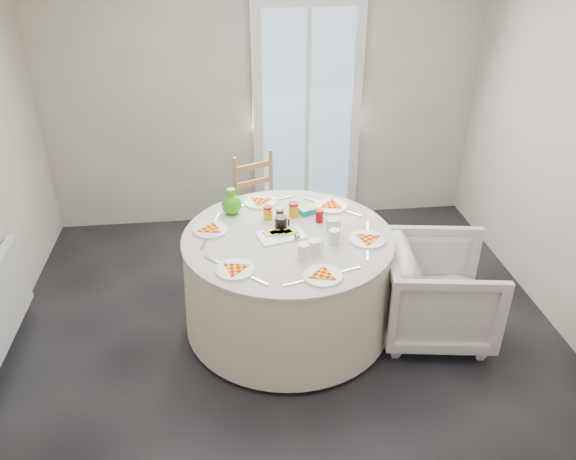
{
  "coord_description": "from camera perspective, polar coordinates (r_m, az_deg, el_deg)",
  "views": [
    {
      "loc": [
        -0.35,
        -3.03,
        2.69
      ],
      "look_at": [
        0.03,
        0.28,
        0.8
      ],
      "focal_mm": 35.0,
      "sensor_mm": 36.0,
      "label": 1
    }
  ],
  "objects": [
    {
      "name": "jar_cluster",
      "position": [
        4.02,
        0.43,
        1.78
      ],
      "size": [
        0.46,
        0.34,
        0.12
      ],
      "primitive_type": null,
      "rotation": [
        0.0,
        0.0,
        -0.37
      ],
      "color": "#84410E",
      "rests_on": "table"
    },
    {
      "name": "wall_back",
      "position": [
        5.23,
        -2.58,
        14.1
      ],
      "size": [
        4.0,
        0.02,
        2.6
      ],
      "primitive_type": "cube",
      "color": "#BCB5A3",
      "rests_on": "floor"
    },
    {
      "name": "wooden_chair",
      "position": [
        4.9,
        -2.6,
        2.57
      ],
      "size": [
        0.52,
        0.51,
        0.9
      ],
      "primitive_type": null,
      "rotation": [
        0.0,
        0.0,
        0.4
      ],
      "color": "tan",
      "rests_on": "floor"
    },
    {
      "name": "floor",
      "position": [
        4.07,
        0.02,
        -11.87
      ],
      "size": [
        4.0,
        4.0,
        0.0
      ],
      "primitive_type": "plane",
      "color": "black",
      "rests_on": "ground"
    },
    {
      "name": "place_settings",
      "position": [
        3.85,
        -0.0,
        -0.39
      ],
      "size": [
        1.65,
        1.65,
        0.02
      ],
      "primitive_type": null,
      "rotation": [
        0.0,
        0.0,
        0.28
      ],
      "color": "white",
      "rests_on": "table"
    },
    {
      "name": "cheese_platter",
      "position": [
        3.85,
        -0.7,
        -0.38
      ],
      "size": [
        0.36,
        0.28,
        0.04
      ],
      "primitive_type": null,
      "rotation": [
        0.0,
        0.0,
        0.26
      ],
      "color": "white",
      "rests_on": "table"
    },
    {
      "name": "green_pitcher",
      "position": [
        4.11,
        -5.78,
        3.09
      ],
      "size": [
        0.16,
        0.16,
        0.19
      ],
      "primitive_type": null,
      "rotation": [
        0.0,
        0.0,
        -0.09
      ],
      "color": "#36A516",
      "rests_on": "table"
    },
    {
      "name": "butter_tub",
      "position": [
        4.13,
        2.0,
        2.06
      ],
      "size": [
        0.15,
        0.13,
        0.05
      ],
      "primitive_type": "cube",
      "rotation": [
        0.0,
        0.0,
        0.4
      ],
      "color": "#0A8392",
      "rests_on": "table"
    },
    {
      "name": "armchair",
      "position": [
        4.12,
        15.02,
        -5.58
      ],
      "size": [
        0.81,
        0.85,
        0.77
      ],
      "primitive_type": "imported",
      "rotation": [
        0.0,
        0.0,
        1.42
      ],
      "color": "beige",
      "rests_on": "floor"
    },
    {
      "name": "mugs_glasses",
      "position": [
        3.83,
        2.16,
        0.08
      ],
      "size": [
        0.82,
        0.82,
        0.12
      ],
      "primitive_type": null,
      "rotation": [
        0.0,
        0.0,
        -0.31
      ],
      "color": "gray",
      "rests_on": "table"
    },
    {
      "name": "glass_door",
      "position": [
        5.3,
        1.93,
        11.49
      ],
      "size": [
        1.0,
        0.08,
        2.1
      ],
      "primitive_type": "cube",
      "color": "silver",
      "rests_on": "floor"
    },
    {
      "name": "table",
      "position": [
        4.06,
        -0.0,
        -5.22
      ],
      "size": [
        1.5,
        1.5,
        0.76
      ],
      "primitive_type": "cylinder",
      "color": "beige",
      "rests_on": "floor"
    }
  ]
}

